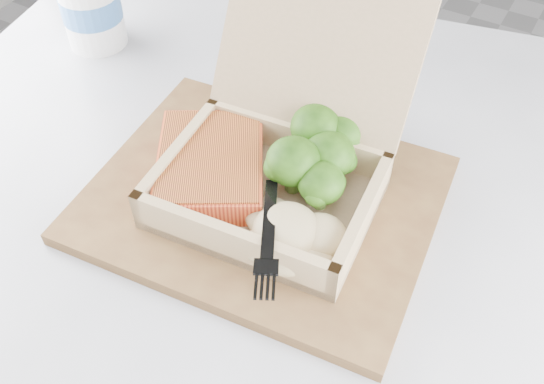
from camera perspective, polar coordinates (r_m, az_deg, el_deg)
The scene contains 9 objects.
cafe_table at distance 0.74m, azimuth -1.01°, elevation -14.20°, with size 1.05×1.05×0.76m.
serving_tray at distance 0.60m, azimuth -0.89°, elevation -0.67°, with size 0.33×0.26×0.01m, color brown.
takeout_container at distance 0.58m, azimuth 1.11°, elevation 4.30°, with size 0.22×0.26×0.17m.
salmon_fillet at distance 0.59m, azimuth -5.80°, elevation 2.53°, with size 0.10×0.13×0.03m, color #DC5F2B.
broccoli_pile at distance 0.58m, azimuth 5.34°, elevation 2.90°, with size 0.13×0.13×0.05m, color #3D791A, non-canonical shape.
mashed_potatoes at distance 0.53m, azimuth 1.36°, elevation -3.53°, with size 0.10×0.08×0.03m, color tan.
plastic_fork at distance 0.53m, azimuth -0.15°, elevation -0.92°, with size 0.08×0.13×0.01m.
paper_cup at distance 0.82m, azimuth -16.68°, elevation 16.31°, with size 0.08×0.08×0.10m.
receipt at distance 0.74m, azimuth 7.96°, elevation 9.20°, with size 0.08×0.15×0.00m, color silver.
Camera 1 is at (-0.08, -0.54, 1.22)m, focal length 40.00 mm.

